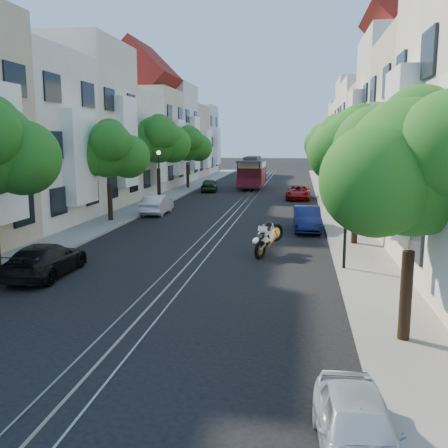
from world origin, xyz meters
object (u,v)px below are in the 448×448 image
at_px(tree_w_c, 159,140).
at_px(tree_w_d, 188,145).
at_px(parked_car_w_near, 46,260).
at_px(tree_e_d, 332,142).
at_px(parked_car_e_mid, 307,219).
at_px(tree_e_b, 360,148).
at_px(cable_car, 252,171).
at_px(sportbike_rider, 267,237).
at_px(parked_car_e_far, 298,192).
at_px(parked_car_w_far, 209,185).
at_px(lamp_east, 347,199).
at_px(tree_e_c, 341,147).
at_px(tree_w_b, 109,151).
at_px(lamp_west, 159,169).
at_px(parked_car_e_near, 357,429).
at_px(parked_car_w_mid, 157,204).
at_px(tree_e_a, 417,169).

relative_size(tree_w_c, tree_w_d, 1.09).
xyz_separation_m(tree_w_d, parked_car_w_near, (2.24, -34.41, -3.97)).
bearing_deg(tree_e_d, tree_w_d, 160.85).
bearing_deg(parked_car_e_mid, parked_car_w_near, -133.74).
height_order(tree_e_b, cable_car, tree_e_b).
height_order(sportbike_rider, parked_car_e_far, sportbike_rider).
height_order(parked_car_e_far, parked_car_w_far, parked_car_w_far).
xyz_separation_m(tree_e_b, parked_car_w_far, (-11.66, 24.25, -4.09)).
xyz_separation_m(lamp_east, cable_car, (-6.80, 33.40, -1.03)).
relative_size(tree_e_c, tree_w_d, 1.00).
distance_m(tree_w_b, lamp_west, 8.22).
bearing_deg(sportbike_rider, tree_e_d, 104.81).
xyz_separation_m(parked_car_e_far, parked_car_w_far, (-8.80, 5.28, 0.04)).
distance_m(tree_e_c, parked_car_e_near, 28.32).
distance_m(tree_w_c, parked_car_e_near, 35.61).
bearing_deg(tree_e_c, tree_w_b, -157.38).
bearing_deg(tree_w_c, lamp_west, -74.25).
distance_m(tree_e_c, parked_car_w_mid, 13.31).
bearing_deg(tree_e_a, tree_w_b, 130.27).
height_order(tree_e_a, lamp_east, tree_e_a).
height_order(tree_w_d, parked_car_e_mid, tree_w_d).
bearing_deg(tree_w_b, parked_car_w_mid, 63.60).
relative_size(tree_e_a, parked_car_w_far, 1.66).
xyz_separation_m(parked_car_w_near, parked_car_w_mid, (-0.36, 16.19, 0.04)).
height_order(tree_w_d, parked_car_w_mid, tree_w_d).
bearing_deg(lamp_west, tree_e_b, -43.85).
bearing_deg(lamp_east, cable_car, 101.51).
relative_size(sportbike_rider, parked_car_w_mid, 0.52).
xyz_separation_m(tree_w_c, parked_car_w_near, (2.24, -23.41, -4.44)).
bearing_deg(parked_car_e_mid, tree_e_b, -60.83).
bearing_deg(parked_car_w_mid, parked_car_e_far, -134.70).
distance_m(tree_e_b, parked_car_w_near, 14.82).
relative_size(lamp_east, sportbike_rider, 1.95).
xyz_separation_m(tree_w_c, tree_w_d, (-0.00, 11.00, -0.47)).
relative_size(tree_w_b, cable_car, 0.78).
distance_m(lamp_west, sportbike_rider, 18.47).
height_order(tree_e_c, lamp_west, tree_e_c).
relative_size(tree_e_a, tree_w_c, 0.88).
relative_size(parked_car_w_near, parked_car_w_mid, 1.06).
distance_m(tree_w_b, lamp_east, 16.81).
xyz_separation_m(tree_w_b, sportbike_rider, (10.27, -7.72, -3.56)).
relative_size(cable_car, parked_car_e_mid, 1.93).
height_order(tree_e_b, tree_e_c, tree_e_b).
bearing_deg(tree_e_b, parked_car_e_mid, 121.47).
distance_m(lamp_west, parked_car_e_far, 12.44).
bearing_deg(tree_e_d, tree_w_b, -130.27).
relative_size(tree_e_c, parked_car_e_mid, 1.57).
bearing_deg(parked_car_w_near, sportbike_rider, -150.65).
height_order(lamp_west, parked_car_e_mid, lamp_west).
relative_size(tree_e_c, lamp_east, 1.57).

